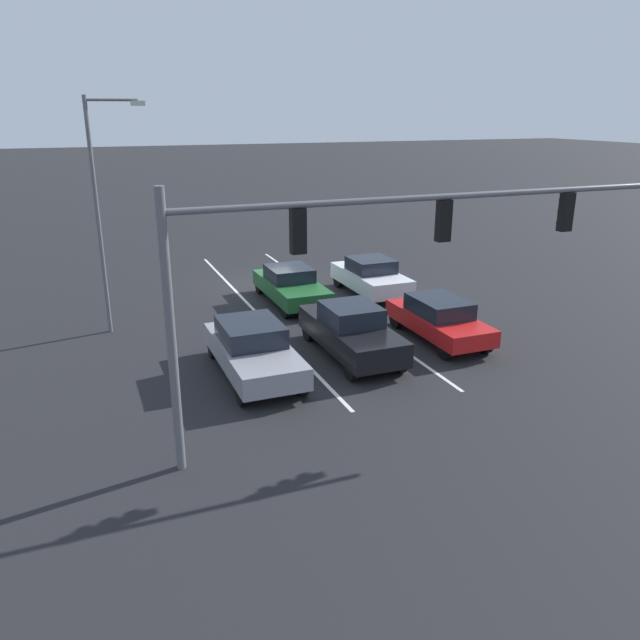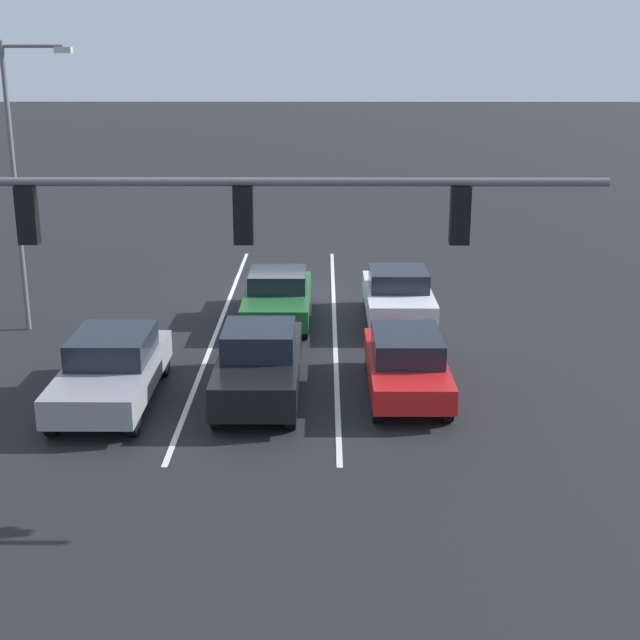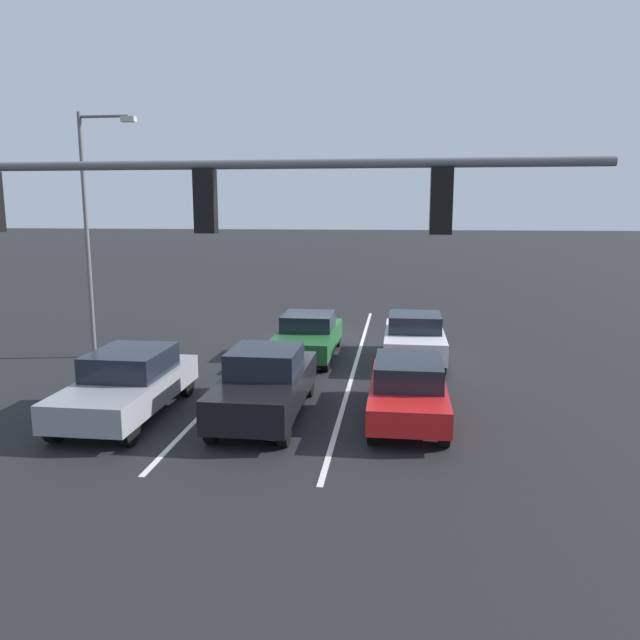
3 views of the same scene
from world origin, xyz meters
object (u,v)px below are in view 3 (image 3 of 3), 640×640
object	(u,v)px
traffic_signal_gantry	(79,232)
street_lamp_right_shoulder	(92,220)
car_black_midlane_front	(265,383)
car_red_leftlane_front	(408,388)
car_gray_rightlane_front	(128,383)
car_darkgreen_midlane_second	(308,335)
car_white_leftlane_second	(414,337)

from	to	relation	value
traffic_signal_gantry	street_lamp_right_shoulder	bearing A→B (deg)	-63.86
car_black_midlane_front	traffic_signal_gantry	size ratio (longest dim) A/B	0.39
car_black_midlane_front	traffic_signal_gantry	world-z (taller)	traffic_signal_gantry
car_black_midlane_front	street_lamp_right_shoulder	xyz separation A→B (m)	(6.75, -5.17, 3.71)
car_red_leftlane_front	street_lamp_right_shoulder	distance (m)	11.86
car_gray_rightlane_front	car_darkgreen_midlane_second	xyz separation A→B (m)	(-3.38, -6.45, -0.07)
car_red_leftlane_front	car_black_midlane_front	bearing A→B (deg)	4.08
car_red_leftlane_front	traffic_signal_gantry	xyz separation A→B (m)	(5.29, 4.87, 3.79)
car_darkgreen_midlane_second	traffic_signal_gantry	world-z (taller)	traffic_signal_gantry
traffic_signal_gantry	car_black_midlane_front	bearing A→B (deg)	-112.70
car_gray_rightlane_front	car_darkgreen_midlane_second	world-z (taller)	car_gray_rightlane_front
car_red_leftlane_front	car_white_leftlane_second	bearing A→B (deg)	-92.60
car_black_midlane_front	street_lamp_right_shoulder	size ratio (longest dim) A/B	0.60
car_black_midlane_front	car_white_leftlane_second	distance (m)	7.00
car_black_midlane_front	car_darkgreen_midlane_second	bearing A→B (deg)	-90.97
car_white_leftlane_second	traffic_signal_gantry	distance (m)	12.56
car_black_midlane_front	car_gray_rightlane_front	bearing A→B (deg)	5.37
car_red_leftlane_front	car_white_leftlane_second	world-z (taller)	car_white_leftlane_second
car_black_midlane_front	street_lamp_right_shoulder	distance (m)	9.28
car_gray_rightlane_front	traffic_signal_gantry	xyz separation A→B (m)	(-1.34, 4.32, 3.75)
car_gray_rightlane_front	street_lamp_right_shoulder	world-z (taller)	street_lamp_right_shoulder
car_red_leftlane_front	car_gray_rightlane_front	distance (m)	6.65
car_red_leftlane_front	car_white_leftlane_second	distance (m)	5.76
car_red_leftlane_front	traffic_signal_gantry	size ratio (longest dim) A/B	0.36
car_black_midlane_front	traffic_signal_gantry	xyz separation A→B (m)	(1.94, 4.63, 3.72)
car_red_leftlane_front	car_white_leftlane_second	xyz separation A→B (m)	(-0.26, -5.76, 0.03)
car_darkgreen_midlane_second	car_white_leftlane_second	distance (m)	3.51
traffic_signal_gantry	street_lamp_right_shoulder	xyz separation A→B (m)	(4.81, -9.80, -0.00)
car_gray_rightlane_front	traffic_signal_gantry	bearing A→B (deg)	107.25
car_black_midlane_front	car_darkgreen_midlane_second	size ratio (longest dim) A/B	1.01
car_red_leftlane_front	traffic_signal_gantry	world-z (taller)	traffic_signal_gantry
traffic_signal_gantry	street_lamp_right_shoulder	world-z (taller)	street_lamp_right_shoulder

